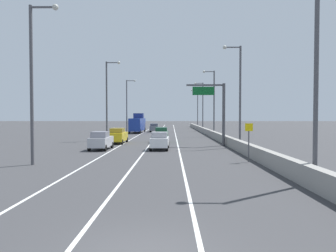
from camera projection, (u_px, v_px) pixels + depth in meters
The scene contains 21 objects.
ground_plane at pixel (168, 132), 71.78m from camera, with size 320.00×320.00×0.00m, color #38383A.
lane_stripe_left at pixel (141, 134), 62.84m from camera, with size 0.16×130.00×0.00m, color silver.
lane_stripe_center at pixel (158, 134), 62.81m from camera, with size 0.16×130.00×0.00m, color silver.
lane_stripe_right at pixel (175, 134), 62.77m from camera, with size 0.16×130.00×0.00m, color silver.
jersey_barrier_right at pixel (216, 136), 47.69m from camera, with size 0.60×120.00×1.10m, color gray.
overhead_sign_gantry at pixel (218, 107), 36.99m from camera, with size 4.68×0.36×7.50m.
speed_advisory_sign at pixel (249, 139), 23.82m from camera, with size 0.60×0.11×3.00m.
lamp_post_right_near at pixel (312, 58), 16.10m from camera, with size 2.14×0.44×11.62m.
lamp_post_right_second at pixel (238, 90), 35.11m from camera, with size 2.14×0.44×11.62m.
lamp_post_right_third at pixel (213, 99), 54.13m from camera, with size 2.14×0.44×11.62m.
lamp_post_right_fourth at pixel (202, 104), 73.14m from camera, with size 2.14×0.44×11.62m.
lamp_post_right_fifth at pixel (197, 106), 92.15m from camera, with size 2.14×0.44×11.62m.
lamp_post_left_near at pixel (34, 74), 22.29m from camera, with size 2.14×0.44×11.62m.
lamp_post_left_mid at pixel (108, 96), 45.10m from camera, with size 2.14×0.44×11.62m.
lamp_post_left_far at pixel (128, 103), 67.92m from camera, with size 2.14×0.44×11.62m.
car_yellow_0 at pixel (118, 136), 40.32m from camera, with size 2.01×4.64×2.02m.
car_green_1 at pixel (162, 135), 42.18m from camera, with size 1.80×4.75×2.05m.
car_white_2 at pixel (160, 141), 32.74m from camera, with size 1.99×4.07×1.89m.
car_gray_3 at pixel (154, 128), 70.17m from camera, with size 1.98×4.40×1.93m.
car_silver_4 at pixel (101, 141), 32.69m from camera, with size 1.94×4.20×1.94m.
box_truck at pixel (138, 124), 66.34m from camera, with size 2.73×9.48×4.22m.
Camera 1 is at (0.71, -7.70, 3.54)m, focal length 32.91 mm.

